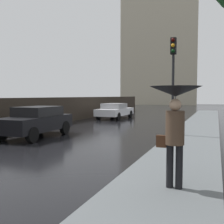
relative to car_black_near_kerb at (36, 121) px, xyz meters
name	(u,v)px	position (x,y,z in m)	size (l,w,h in m)	color
sidewalk_strip	(159,199)	(6.99, -5.67, -0.70)	(2.20, 60.00, 0.14)	slate
car_black_near_kerb	(36,121)	(0.00, 0.00, 0.00)	(1.90, 4.13, 1.44)	black
car_white_mid_road	(115,111)	(-0.08, 10.75, -0.08)	(1.98, 4.55, 1.30)	silver
pedestrian_with_umbrella_near	(175,110)	(7.19, -5.18, 0.92)	(1.00, 1.00, 2.00)	black
traffic_light	(173,68)	(6.03, 2.19, 2.46)	(0.26, 0.39, 4.47)	black
distant_tower	(160,34)	(-3.90, 48.30, 14.58)	(16.26, 8.64, 30.69)	#B2A88E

